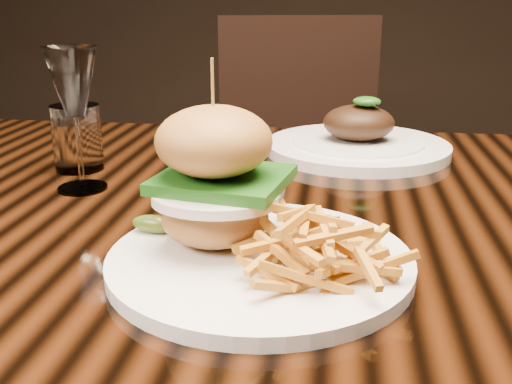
# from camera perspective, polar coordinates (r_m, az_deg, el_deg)

# --- Properties ---
(dining_table) EXTENTS (1.60, 0.90, 0.75)m
(dining_table) POSITION_cam_1_polar(r_m,az_deg,el_deg) (0.82, 4.34, -6.03)
(dining_table) COLOR black
(dining_table) RESTS_ON ground
(burger_plate) EXTENTS (0.30, 0.30, 0.20)m
(burger_plate) POSITION_cam_1_polar(r_m,az_deg,el_deg) (0.59, -0.37, -2.43)
(burger_plate) COLOR white
(burger_plate) RESTS_ON dining_table
(ramekin) EXTENTS (0.09, 0.09, 0.03)m
(ramekin) POSITION_cam_1_polar(r_m,az_deg,el_deg) (0.81, 0.13, 0.72)
(ramekin) COLOR white
(ramekin) RESTS_ON dining_table
(wine_glass) EXTENTS (0.07, 0.07, 0.20)m
(wine_glass) POSITION_cam_1_polar(r_m,az_deg,el_deg) (0.84, -17.03, 9.61)
(wine_glass) COLOR white
(wine_glass) RESTS_ON dining_table
(water_tumbler) EXTENTS (0.07, 0.07, 0.10)m
(water_tumbler) POSITION_cam_1_polar(r_m,az_deg,el_deg) (0.96, -16.67, 4.97)
(water_tumbler) COLOR white
(water_tumbler) RESTS_ON dining_table
(far_dish) EXTENTS (0.31, 0.31, 0.10)m
(far_dish) POSITION_cam_1_polar(r_m,az_deg,el_deg) (1.04, 9.65, 4.73)
(far_dish) COLOR white
(far_dish) RESTS_ON dining_table
(chair_far) EXTENTS (0.54, 0.55, 0.95)m
(chair_far) POSITION_cam_1_polar(r_m,az_deg,el_deg) (1.70, 4.37, 2.30)
(chair_far) COLOR black
(chair_far) RESTS_ON ground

